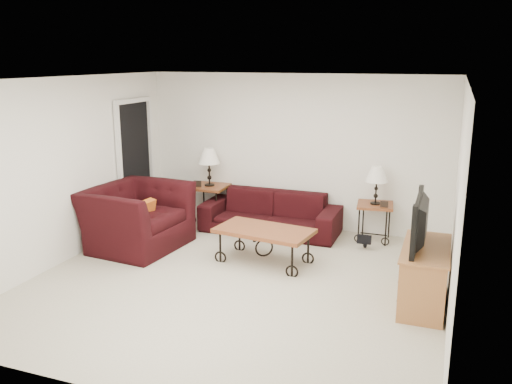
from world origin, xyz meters
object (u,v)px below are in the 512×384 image
Objects in this scene: side_table_right at (374,222)px; coffee_table at (264,246)px; side_table_left at (210,204)px; lamp_right at (376,185)px; television at (427,222)px; sofa at (270,213)px; armchair at (136,217)px; lamp_left at (209,167)px; tv_stand at (424,276)px; backpack at (366,235)px.

coffee_table is (-1.28, -1.46, -0.05)m from side_table_right.
lamp_right is at bearing 0.00° from side_table_left.
television is (3.60, -2.04, 0.66)m from side_table_left.
sofa is 2.11m from armchair.
side_table_right reaches higher than coffee_table.
lamp_left is 2.77m from lamp_right.
lamp_right is (2.77, 0.00, -0.09)m from lamp_left.
side_table_right is 1.94m from coffee_table.
coffee_table is 2.21m from tv_stand.
side_table_right is 3.59m from armchair.
lamp_left is 0.62× the size of television.
lamp_left is 0.45× the size of armchair.
sofa is 1.32m from lamp_left.
sofa is 1.16m from side_table_left.
sofa is 3.79× the size of lamp_right.
tv_stand reaches higher than coffee_table.
television is (0.83, -2.04, 0.69)m from side_table_right.
sofa is at bearing 143.06° from tv_stand.
side_table_right is 0.56× the size of television.
tv_stand is at bearing -91.88° from armchair.
sofa is at bearing -8.91° from side_table_left.
tv_stand is (3.62, -2.04, -0.61)m from lamp_left.
side_table_right is 2.85m from lamp_left.
lamp_right is 0.45× the size of coffee_table.
tv_stand is 0.64m from television.
lamp_right reaches higher than coffee_table.
lamp_right is at bearing -59.63° from armchair.
lamp_right is at bearing 112.63° from tv_stand.
lamp_left is at bearing 171.09° from sofa.
armchair is at bearing -97.41° from television.
armchair is 3.39m from backpack.
lamp_right reaches higher than armchair.
sofa is 3.10m from tv_stand.
tv_stand is (4.11, -0.53, -0.11)m from armchair.
lamp_left is at bearing 150.61° from tv_stand.
side_table_left is at bearing 180.00° from side_table_right.
lamp_left is at bearing 0.00° from side_table_left.
side_table_left is at bearing -173.43° from backpack.
side_table_right is at bearing -59.63° from armchair.
side_table_right is 0.45× the size of coffee_table.
armchair reaches higher than side_table_right.
lamp_left is 0.56× the size of tv_stand.
coffee_table is at bearing -83.07° from armchair.
television is at bearing -46.61° from backpack.
lamp_left reaches higher than side_table_left.
side_table_right is 0.41× the size of armchair.
television is at bearing -91.91° from armchair.
tv_stand is at bearing -36.94° from sofa.
sofa is at bearing -127.16° from television.
side_table_left is 0.50× the size of coffee_table.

